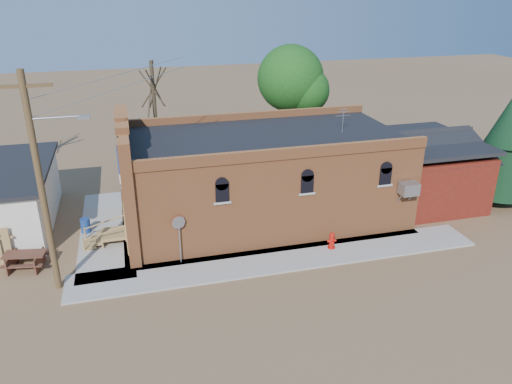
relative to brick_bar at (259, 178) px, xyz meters
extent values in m
plane|color=brown|center=(-1.64, -5.49, -2.34)|extent=(120.00, 120.00, 0.00)
cube|color=#9E9991|center=(-0.14, -4.59, -2.30)|extent=(19.00, 2.20, 0.08)
cube|color=#9E9991|center=(-7.94, 0.51, -2.30)|extent=(2.60, 10.00, 0.08)
cube|color=#BF6B3A|center=(0.36, 0.01, -0.09)|extent=(14.00, 7.00, 4.50)
cube|color=black|center=(0.36, 0.01, 2.21)|extent=(13.80, 6.80, 0.12)
cube|color=#BF6B3A|center=(-6.64, 0.01, 0.56)|extent=(0.50, 7.40, 5.80)
cube|color=navy|center=(-6.94, -1.19, 1.66)|extent=(0.08, 1.10, 1.56)
cube|color=#97979C|center=(6.46, -3.94, 0.26)|extent=(0.85, 0.65, 0.60)
cube|color=#601510|center=(9.86, 0.01, -0.74)|extent=(5.00, 6.00, 3.20)
cylinder|color=#4A331D|center=(-9.84, -4.29, 2.16)|extent=(0.26, 0.26, 9.00)
cube|color=#4A331D|center=(-9.84, -4.29, 6.06)|extent=(2.00, 0.12, 0.12)
cylinder|color=#97979C|center=(-8.94, -4.29, 4.86)|extent=(1.80, 0.08, 0.08)
cube|color=#97979C|center=(-7.94, -4.29, 4.81)|extent=(0.45, 0.22, 0.14)
cylinder|color=#433926|center=(-4.64, 7.51, 1.41)|extent=(0.24, 0.24, 7.50)
cylinder|color=#433926|center=(4.36, 8.01, 0.81)|extent=(0.28, 0.28, 6.30)
sphere|color=#164A15|center=(4.36, 8.01, 3.61)|extent=(4.40, 4.40, 4.40)
cylinder|color=#433926|center=(13.86, -1.49, -1.74)|extent=(0.30, 0.30, 1.20)
cone|color=black|center=(13.86, -1.49, 1.06)|extent=(3.60, 3.60, 5.50)
cone|color=black|center=(13.86, -1.49, 2.66)|extent=(2.41, 2.41, 3.00)
cylinder|color=red|center=(2.45, -4.24, -2.23)|extent=(0.45, 0.45, 0.07)
cylinder|color=red|center=(2.45, -4.24, -1.89)|extent=(0.31, 0.31, 0.61)
sphere|color=red|center=(2.45, -4.24, -1.57)|extent=(0.25, 0.25, 0.25)
cylinder|color=red|center=(2.45, -4.40, -1.88)|extent=(0.15, 0.16, 0.11)
cylinder|color=red|center=(2.29, -4.24, -1.88)|extent=(0.16, 0.15, 0.11)
cylinder|color=red|center=(2.60, -4.24, -1.88)|extent=(0.16, 0.15, 0.11)
cylinder|color=#97979C|center=(-4.65, -3.69, -1.21)|extent=(0.07, 0.07, 2.09)
cylinder|color=#97979C|center=(-4.65, -3.71, -0.26)|extent=(0.62, 0.17, 0.63)
cylinder|color=red|center=(-4.65, -3.68, -0.26)|extent=(0.62, 0.17, 0.63)
cylinder|color=navy|center=(-8.94, 0.50, -1.89)|extent=(0.63, 0.63, 0.74)
cube|color=#552F22|center=(-11.95, -2.19, -1.99)|extent=(0.29, 1.37, 0.69)
cube|color=#552F22|center=(-10.79, -2.40, -1.99)|extent=(0.29, 1.37, 0.69)
cube|color=#552F22|center=(-11.37, -2.29, -1.63)|extent=(1.88, 1.08, 0.06)
cube|color=#552F22|center=(-11.46, -2.83, -1.93)|extent=(1.79, 0.55, 0.05)
cube|color=#552F22|center=(-11.28, -1.76, -1.93)|extent=(1.79, 0.55, 0.05)
camera|label=1|loc=(-6.44, -23.54, 9.43)|focal=35.00mm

